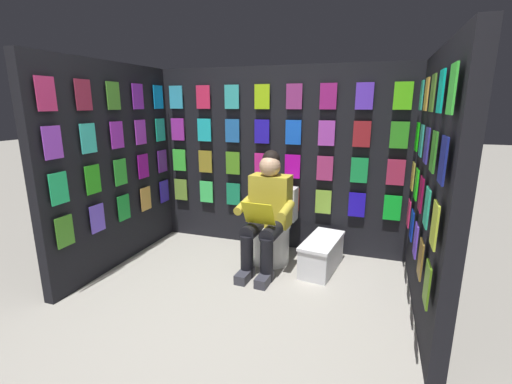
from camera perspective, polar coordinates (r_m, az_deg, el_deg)
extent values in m
plane|color=#9E998E|center=(2.75, -7.94, -22.54)|extent=(30.00, 30.00, 0.00)
cube|color=black|center=(4.03, 3.71, 5.16)|extent=(2.94, 0.10, 2.03)
cube|color=#77A539|center=(4.52, -11.98, 0.38)|extent=(0.17, 0.01, 0.26)
cube|color=#47ED6C|center=(4.35, -7.97, 0.03)|extent=(0.17, 0.01, 0.26)
cube|color=#198F5E|center=(4.21, -3.67, -0.35)|extent=(0.17, 0.01, 0.26)
cube|color=green|center=(4.09, 0.92, -0.74)|extent=(0.17, 0.01, 0.26)
cube|color=maroon|center=(4.00, 5.74, -1.16)|extent=(0.17, 0.01, 0.26)
cube|color=#8CBD3B|center=(3.93, 10.75, -1.58)|extent=(0.17, 0.01, 0.26)
cube|color=#1E10C4|center=(3.91, 15.89, -1.99)|extent=(0.17, 0.01, 0.26)
cube|color=#10CA2C|center=(3.91, 21.06, -2.40)|extent=(0.17, 0.01, 0.26)
cube|color=#42DC3F|center=(4.45, -12.22, 5.03)|extent=(0.17, 0.01, 0.26)
cube|color=#A3902A|center=(4.28, -8.14, 4.86)|extent=(0.17, 0.01, 0.26)
cube|color=#56A023|center=(4.13, -3.75, 4.65)|extent=(0.17, 0.01, 0.26)
cube|color=#DB2090|center=(4.01, 0.94, 4.39)|extent=(0.17, 0.01, 0.26)
cube|color=#C40DB2|center=(3.92, 5.87, 4.09)|extent=(0.17, 0.01, 0.26)
cube|color=#B43172|center=(3.85, 11.00, 3.75)|extent=(0.17, 0.01, 0.26)
cube|color=green|center=(3.82, 16.25, 3.36)|extent=(0.17, 0.01, 0.26)
cube|color=#B0294F|center=(3.82, 21.54, 2.95)|extent=(0.17, 0.01, 0.26)
cube|color=purple|center=(4.41, -12.47, 9.80)|extent=(0.17, 0.01, 0.26)
cube|color=#22D1D8|center=(4.23, -8.31, 9.83)|extent=(0.17, 0.01, 0.26)
cube|color=blue|center=(4.09, -3.83, 9.79)|extent=(0.17, 0.01, 0.26)
cube|color=#2517C6|center=(3.96, 0.96, 9.69)|extent=(0.17, 0.01, 0.26)
cube|color=blue|center=(3.87, 6.01, 9.52)|extent=(0.17, 0.01, 0.26)
cube|color=#B542C2|center=(3.81, 11.26, 9.25)|extent=(0.17, 0.01, 0.26)
cube|color=maroon|center=(3.78, 16.64, 8.91)|extent=(0.17, 0.01, 0.26)
cube|color=green|center=(3.78, 22.05, 8.48)|extent=(0.17, 0.01, 0.26)
cube|color=#3BB6D9|center=(4.40, -12.73, 14.63)|extent=(0.17, 0.01, 0.26)
cube|color=#F02957|center=(4.22, -8.50, 14.85)|extent=(0.17, 0.01, 0.26)
cube|color=#39BCBA|center=(4.08, -3.92, 15.01)|extent=(0.17, 0.01, 0.26)
cube|color=#A8E316|center=(3.95, 0.98, 15.07)|extent=(0.17, 0.01, 0.26)
cube|color=#97307C|center=(3.86, 6.16, 15.02)|extent=(0.17, 0.01, 0.26)
cube|color=#A01D77|center=(3.80, 11.54, 14.84)|extent=(0.17, 0.01, 0.26)
cube|color=#6236DD|center=(3.76, 17.05, 14.53)|extent=(0.17, 0.01, 0.26)
cube|color=#5CDD19|center=(3.77, 22.58, 14.09)|extent=(0.17, 0.01, 0.26)
cube|color=black|center=(2.97, 26.71, 0.49)|extent=(0.10, 1.84, 2.03)
cube|color=#EF2566|center=(3.78, 23.34, -3.15)|extent=(0.01, 0.17, 0.26)
cube|color=#0F2DBE|center=(3.43, 23.76, -4.90)|extent=(0.01, 0.17, 0.26)
cube|color=#6F46EC|center=(3.08, 24.27, -7.05)|extent=(0.01, 0.17, 0.26)
cube|color=olive|center=(2.73, 24.93, -9.75)|extent=(0.01, 0.17, 0.26)
cube|color=#578D19|center=(2.40, 25.78, -13.21)|extent=(0.01, 0.17, 0.26)
cube|color=gold|center=(3.70, 23.89, 2.37)|extent=(0.01, 0.17, 0.26)
cube|color=#21EB18|center=(3.33, 24.38, 1.16)|extent=(0.01, 0.17, 0.26)
cube|color=maroon|center=(2.97, 24.98, -0.33)|extent=(0.01, 0.17, 0.26)
cube|color=#2ECB94|center=(2.61, 25.76, -2.24)|extent=(0.01, 0.17, 0.26)
cube|color=#CFE538|center=(2.26, 26.78, -4.76)|extent=(0.01, 0.17, 0.26)
cube|color=#16DE0E|center=(3.65, 24.47, 8.09)|extent=(0.01, 0.17, 0.26)
cube|color=teal|center=(3.28, 25.03, 7.50)|extent=(0.01, 0.17, 0.26)
cube|color=#3B34A7|center=(2.91, 25.74, 6.76)|extent=(0.01, 0.17, 0.26)
cube|color=green|center=(2.55, 26.64, 5.81)|extent=(0.01, 0.17, 0.26)
cube|color=navy|center=(2.18, 27.84, 4.55)|extent=(0.01, 0.17, 0.26)
cube|color=#30BC9D|center=(3.64, 25.07, 13.90)|extent=(0.01, 0.17, 0.26)
cube|color=gold|center=(3.27, 25.72, 13.96)|extent=(0.01, 0.17, 0.26)
cube|color=#558C2D|center=(2.90, 26.53, 14.05)|extent=(0.01, 0.17, 0.26)
cube|color=#0DD8B6|center=(2.53, 27.58, 14.15)|extent=(0.01, 0.17, 0.26)
cube|color=#45EB43|center=(2.16, 28.99, 14.28)|extent=(0.01, 0.17, 0.26)
cube|color=black|center=(3.86, -21.98, 3.79)|extent=(0.10, 1.84, 2.03)
cube|color=#479928|center=(3.39, -28.36, -5.61)|extent=(0.01, 0.17, 0.26)
cube|color=#7153EE|center=(3.64, -24.13, -3.89)|extent=(0.01, 0.17, 0.26)
cube|color=green|center=(3.90, -20.46, -2.37)|extent=(0.01, 0.17, 0.26)
cube|color=#ECAD4F|center=(4.18, -17.29, -1.05)|extent=(0.01, 0.17, 0.26)
cube|color=#3320B5|center=(4.48, -14.52, 0.11)|extent=(0.01, 0.17, 0.26)
cube|color=#25D579|center=(3.30, -29.10, 0.50)|extent=(0.01, 0.17, 0.26)
cube|color=green|center=(3.55, -24.72, 1.84)|extent=(0.01, 0.17, 0.26)
cube|color=green|center=(3.82, -20.94, 2.99)|extent=(0.01, 0.17, 0.26)
cube|color=#A214A6|center=(4.11, -17.66, 3.97)|extent=(0.01, 0.17, 0.26)
cube|color=#631F95|center=(4.41, -14.81, 4.80)|extent=(0.01, 0.17, 0.26)
cube|color=#AA47EB|center=(3.24, -29.88, 6.89)|extent=(0.01, 0.17, 0.26)
cube|color=#3EDDCC|center=(3.50, -25.34, 7.79)|extent=(0.01, 0.17, 0.26)
cube|color=#AF30D0|center=(3.77, -21.43, 8.53)|extent=(0.01, 0.17, 0.26)
cube|color=#BA39DB|center=(4.06, -18.05, 9.12)|extent=(0.01, 0.17, 0.26)
cube|color=#1BC596|center=(4.36, -15.12, 9.62)|extent=(0.01, 0.17, 0.26)
cube|color=#D93272|center=(3.23, -30.70, 13.42)|extent=(0.01, 0.17, 0.26)
cube|color=#9A2844|center=(3.48, -25.99, 13.85)|extent=(0.01, 0.17, 0.26)
cube|color=#4C982F|center=(3.76, -21.94, 14.15)|extent=(0.01, 0.17, 0.26)
cube|color=purple|center=(4.05, -18.45, 14.35)|extent=(0.01, 0.17, 0.26)
cube|color=#0F96F0|center=(4.36, -15.44, 14.49)|extent=(0.01, 0.17, 0.26)
cylinder|color=white|center=(3.77, 2.42, -8.36)|extent=(0.38, 0.38, 0.40)
cylinder|color=white|center=(3.69, 2.45, -5.32)|extent=(0.41, 0.41, 0.02)
cube|color=white|center=(3.87, 3.76, -1.78)|extent=(0.39, 0.20, 0.36)
cylinder|color=white|center=(3.79, 3.34, -2.12)|extent=(0.39, 0.09, 0.39)
cube|color=gold|center=(3.58, 2.36, -1.36)|extent=(0.41, 0.24, 0.52)
sphere|color=tan|center=(3.48, 2.25, 4.16)|extent=(0.21, 0.21, 0.21)
sphere|color=black|center=(3.49, 2.43, 5.34)|extent=(0.17, 0.17, 0.17)
cylinder|color=black|center=(3.45, 2.78, -6.27)|extent=(0.17, 0.41, 0.15)
cylinder|color=black|center=(3.51, -0.32, -5.86)|extent=(0.17, 0.41, 0.15)
cylinder|color=black|center=(3.38, 1.71, -10.88)|extent=(0.12, 0.12, 0.42)
cylinder|color=black|center=(3.44, -1.47, -10.36)|extent=(0.12, 0.12, 0.42)
cube|color=#33333D|center=(3.40, 1.33, -13.83)|extent=(0.12, 0.27, 0.09)
cube|color=#33333D|center=(3.47, -1.85, -13.25)|extent=(0.12, 0.27, 0.09)
cylinder|color=gold|center=(3.36, 4.87, -2.91)|extent=(0.10, 0.31, 0.13)
cylinder|color=gold|center=(3.51, -2.02, -2.14)|extent=(0.10, 0.31, 0.13)
cube|color=yellow|center=(3.29, 0.37, -3.51)|extent=(0.31, 0.14, 0.23)
cube|color=silver|center=(3.69, 10.49, -10.01)|extent=(0.37, 0.68, 0.29)
cube|color=white|center=(3.62, 10.60, -7.68)|extent=(0.39, 0.71, 0.03)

